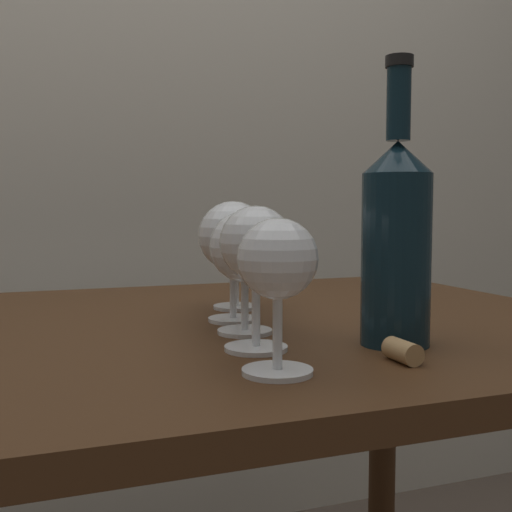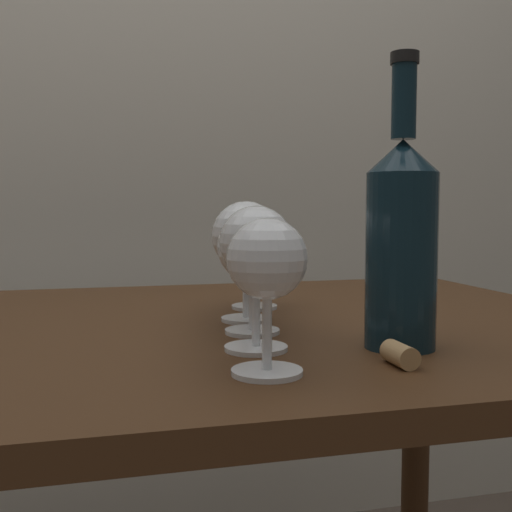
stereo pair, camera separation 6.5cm
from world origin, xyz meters
name	(u,v)px [view 1 (the left image)]	position (x,y,z in m)	size (l,w,h in m)	color
back_wall	(91,48)	(0.00, 0.88, 1.30)	(5.00, 0.08, 2.60)	beige
dining_table	(167,404)	(0.00, 0.00, 0.64)	(1.19, 0.79, 0.75)	#472B16
wine_glass_rose	(278,265)	(0.04, -0.27, 0.85)	(0.07, 0.07, 0.14)	white
wine_glass_cabernet	(256,247)	(0.06, -0.18, 0.86)	(0.08, 0.08, 0.15)	white
wine_glass_port	(245,251)	(0.08, -0.09, 0.85)	(0.08, 0.08, 0.15)	white
wine_glass_white	(233,238)	(0.09, -0.01, 0.86)	(0.09, 0.09, 0.16)	white
wine_glass_amber	(236,240)	(0.12, 0.09, 0.85)	(0.09, 0.09, 0.15)	white
wine_bottle	(396,237)	(0.21, -0.20, 0.87)	(0.08, 0.08, 0.31)	#0F232D
cork	(403,351)	(0.17, -0.28, 0.76)	(0.02, 0.02, 0.04)	tan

